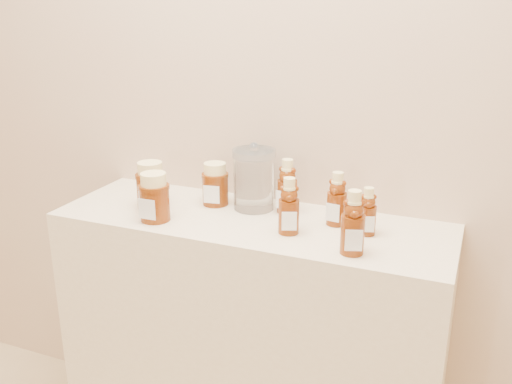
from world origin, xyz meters
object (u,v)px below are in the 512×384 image
at_px(display_table, 251,347).
at_px(bear_bottle_front_left, 289,202).
at_px(bear_bottle_back_left, 287,183).
at_px(glass_canister, 254,177).
at_px(honey_jar_left, 151,185).

xyz_separation_m(display_table, bear_bottle_front_left, (0.14, -0.05, 0.54)).
relative_size(bear_bottle_back_left, glass_canister, 0.93).
bearing_deg(display_table, glass_canister, 106.21).
bearing_deg(honey_jar_left, display_table, -14.62).
bearing_deg(glass_canister, bear_bottle_front_left, -41.28).
xyz_separation_m(bear_bottle_back_left, honey_jar_left, (-0.41, -0.13, -0.02)).
height_order(honey_jar_left, glass_canister, glass_canister).
bearing_deg(bear_bottle_back_left, display_table, -121.98).
height_order(bear_bottle_front_left, honey_jar_left, bear_bottle_front_left).
bearing_deg(display_table, bear_bottle_front_left, -21.17).
distance_m(bear_bottle_front_left, glass_canister, 0.22).
bearing_deg(glass_canister, display_table, -73.79).
bearing_deg(glass_canister, honey_jar_left, -158.56).
bearing_deg(bear_bottle_back_left, bear_bottle_front_left, -61.74).
xyz_separation_m(bear_bottle_back_left, bear_bottle_front_left, (0.06, -0.15, -0.00)).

